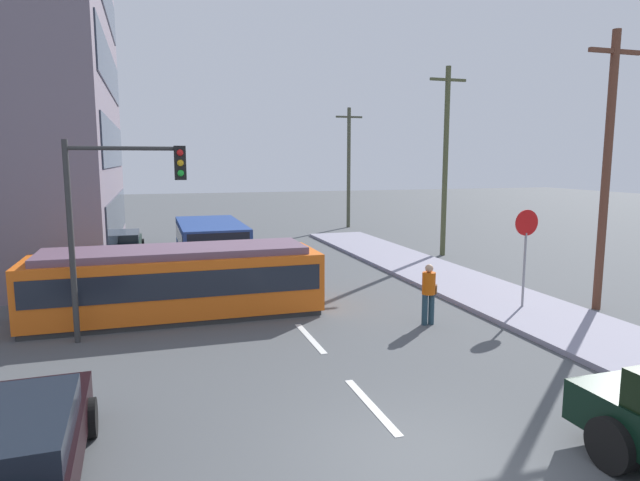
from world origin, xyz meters
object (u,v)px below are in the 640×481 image
object	(u,v)px
traffic_light_mast	(118,201)
utility_pole_far	(349,166)
stop_sign	(526,238)
utility_pole_near	(607,168)
parked_sedan_near	(10,451)
city_bus	(211,242)
pedestrian_crossing	(429,291)
utility_pole_mid	(445,159)
streetcar_tram	(177,281)
parked_sedan_mid	(119,272)
parked_sedan_far	(120,244)

from	to	relation	value
traffic_light_mast	utility_pole_far	xyz separation A→B (m)	(13.35, 20.08, 0.65)
stop_sign	utility_pole_near	size ratio (longest dim) A/B	0.36
parked_sedan_near	city_bus	bearing A→B (deg)	74.26
city_bus	pedestrian_crossing	world-z (taller)	city_bus
utility_pole_mid	city_bus	bearing A→B (deg)	179.99
streetcar_tram	utility_pole_far	xyz separation A→B (m)	(11.98, 18.38, 3.08)
utility_pole_near	utility_pole_far	distance (m)	21.39
utility_pole_mid	utility_pole_near	bearing A→B (deg)	-92.17
parked_sedan_mid	stop_sign	distance (m)	13.36
pedestrian_crossing	utility_pole_near	size ratio (longest dim) A/B	0.21
parked_sedan_near	stop_sign	bearing A→B (deg)	24.50
streetcar_tram	stop_sign	distance (m)	10.19
streetcar_tram	city_bus	world-z (taller)	streetcar_tram
parked_sedan_mid	traffic_light_mast	bearing A→B (deg)	-85.92
utility_pole_mid	utility_pole_far	xyz separation A→B (m)	(-0.47, 11.62, -0.40)
parked_sedan_near	parked_sedan_mid	world-z (taller)	same
utility_pole_mid	utility_pole_far	bearing A→B (deg)	92.33
pedestrian_crossing	stop_sign	xyz separation A→B (m)	(3.34, 0.39, 1.25)
stop_sign	streetcar_tram	bearing A→B (deg)	165.60
stop_sign	utility_pole_far	xyz separation A→B (m)	(2.17, 20.90, 1.91)
streetcar_tram	parked_sedan_far	xyz separation A→B (m)	(-2.09, 10.63, -0.40)
utility_pole_far	parked_sedan_near	bearing A→B (deg)	-118.69
pedestrian_crossing	streetcar_tram	bearing A→B (deg)	155.77
city_bus	streetcar_tram	bearing A→B (deg)	-103.82
traffic_light_mast	parked_sedan_mid	bearing A→B (deg)	94.08
streetcar_tram	parked_sedan_mid	distance (m)	4.36
parked_sedan_far	streetcar_tram	bearing A→B (deg)	-78.90
streetcar_tram	utility_pole_near	size ratio (longest dim) A/B	1.00
parked_sedan_near	parked_sedan_far	xyz separation A→B (m)	(0.45, 18.77, 0.00)
stop_sign	utility_pole_near	bearing A→B (deg)	-11.98
pedestrian_crossing	traffic_light_mast	world-z (taller)	traffic_light_mast
parked_sedan_near	utility_pole_far	distance (m)	30.44
parked_sedan_near	utility_pole_far	bearing A→B (deg)	61.31
streetcar_tram	traffic_light_mast	distance (m)	3.26
parked_sedan_far	stop_sign	size ratio (longest dim) A/B	1.57
streetcar_tram	pedestrian_crossing	bearing A→B (deg)	-24.23
parked_sedan_mid	parked_sedan_far	distance (m)	6.67
traffic_light_mast	utility_pole_mid	bearing A→B (deg)	31.49
streetcar_tram	parked_sedan_near	distance (m)	8.54
utility_pole_far	stop_sign	bearing A→B (deg)	-95.94
parked_sedan_far	stop_sign	bearing A→B (deg)	-47.87
parked_sedan_mid	utility_pole_far	bearing A→B (deg)	46.36
parked_sedan_near	utility_pole_mid	bearing A→B (deg)	44.85
pedestrian_crossing	parked_sedan_near	distance (m)	10.42
utility_pole_mid	parked_sedan_mid	bearing A→B (deg)	-168.84
city_bus	utility_pole_near	world-z (taller)	utility_pole_near
traffic_light_mast	utility_pole_mid	xyz separation A→B (m)	(13.82, 8.47, 1.05)
traffic_light_mast	utility_pole_near	bearing A→B (deg)	-5.54
utility_pole_near	utility_pole_mid	size ratio (longest dim) A/B	0.93
city_bus	parked_sedan_far	size ratio (longest dim) A/B	1.27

